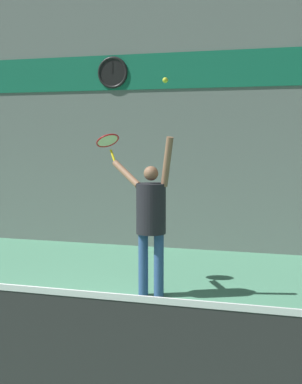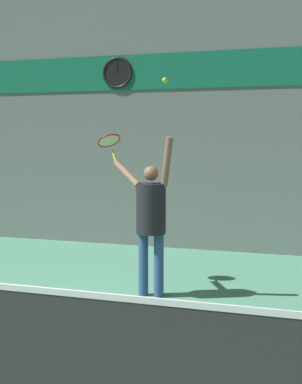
{
  "view_description": "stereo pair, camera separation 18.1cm",
  "coord_description": "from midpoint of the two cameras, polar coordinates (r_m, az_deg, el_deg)",
  "views": [
    {
      "loc": [
        2.53,
        -4.72,
        2.11
      ],
      "look_at": [
        0.61,
        1.96,
        1.4
      ],
      "focal_mm": 50.0,
      "sensor_mm": 36.0,
      "label": 1
    },
    {
      "loc": [
        2.7,
        -4.67,
        2.11
      ],
      "look_at": [
        0.61,
        1.96,
        1.4
      ],
      "focal_mm": 50.0,
      "sensor_mm": 36.0,
      "label": 2
    }
  ],
  "objects": [
    {
      "name": "sponsor_banner",
      "position": [
        10.17,
        2.58,
        12.79
      ],
      "size": [
        7.72,
        0.02,
        0.66
      ],
      "color": "#146B4C"
    },
    {
      "name": "tennis_player",
      "position": [
        7.03,
        0.7,
        -2.47
      ],
      "size": [
        1.01,
        0.61,
        2.12
      ],
      "color": "#2D4C7F",
      "rests_on": "ground_plane"
    },
    {
      "name": "ground_plane",
      "position": [
        5.77,
        -11.18,
        -15.69
      ],
      "size": [
        18.0,
        18.0,
        0.0
      ],
      "primitive_type": "plane",
      "color": "#4C8C6B"
    },
    {
      "name": "back_wall",
      "position": [
        10.16,
        2.65,
        8.05
      ],
      "size": [
        18.0,
        0.1,
        5.0
      ],
      "color": "slate",
      "rests_on": "ground_plane"
    },
    {
      "name": "scoreboard_clock",
      "position": [
        10.47,
        -3.1,
        12.59
      ],
      "size": [
        0.61,
        0.06,
        0.61
      ],
      "color": "black"
    },
    {
      "name": "tennis_ball",
      "position": [
        6.82,
        2.27,
        11.84
      ],
      "size": [
        0.07,
        0.07,
        0.07
      ],
      "color": "#CCDB2D"
    },
    {
      "name": "tennis_racket",
      "position": [
        7.67,
        -3.79,
        5.37
      ],
      "size": [
        0.44,
        0.45,
        0.42
      ],
      "color": "yellow"
    }
  ]
}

